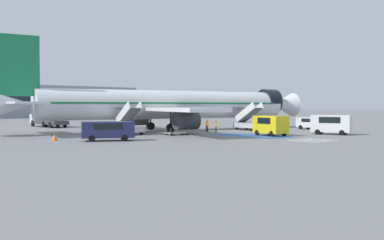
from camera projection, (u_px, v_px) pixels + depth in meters
ground_plane at (170, 130)px, 63.08m from camera, size 600.00×600.00×0.00m
apron_leadline_yellow at (171, 131)px, 62.61m from camera, size 79.28×16.23×0.01m
apron_stand_patch_blue at (251, 136)px, 51.89m from camera, size 4.91×9.96×0.01m
apron_walkway_bar_0 at (303, 141)px, 43.92m from camera, size 0.44×3.60×0.01m
apron_walkway_bar_1 at (310, 141)px, 44.72m from camera, size 0.44×3.60×0.01m
apron_walkway_bar_2 at (316, 140)px, 45.53m from camera, size 0.44×3.60×0.01m
apron_walkway_bar_3 at (323, 139)px, 46.34m from camera, size 0.44×3.60×0.01m
airliner at (167, 105)px, 62.15m from camera, size 46.88×34.73×11.73m
boarding_stairs_forward at (249, 123)px, 63.90m from camera, size 3.11×5.51×4.02m
boarding_stairs_aft at (129, 126)px, 54.46m from camera, size 3.11×5.51×4.06m
fuel_tanker at (49, 117)px, 73.11m from camera, size 2.84×10.10×3.34m
service_van_0 at (108, 129)px, 44.42m from camera, size 5.41×4.19×1.91m
service_van_1 at (271, 124)px, 52.21m from camera, size 2.84×4.53×2.30m
service_van_2 at (313, 122)px, 65.44m from camera, size 2.13×4.61×1.76m
service_van_3 at (331, 123)px, 53.95m from camera, size 3.16×4.92×2.35m
baggage_cart at (177, 133)px, 53.09m from camera, size 2.84×1.97×0.87m
ground_crew_0 at (95, 127)px, 52.27m from camera, size 0.30×0.46×1.72m
ground_crew_1 at (207, 125)px, 60.05m from camera, size 0.47×0.47×1.61m
ground_crew_2 at (216, 126)px, 58.23m from camera, size 0.44×0.48×1.59m
traffic_cone_0 at (55, 137)px, 44.68m from camera, size 0.59×0.59×0.66m
traffic_cone_1 at (133, 135)px, 49.82m from camera, size 0.48×0.48×0.53m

